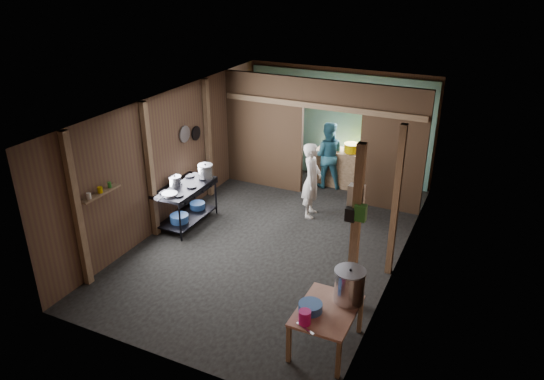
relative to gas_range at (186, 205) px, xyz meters
The scene contains 42 objects.
floor 1.93m from the gas_range, ahead, with size 4.50×7.00×0.00m, color #282828.
ceiling 2.89m from the gas_range, ahead, with size 4.50×7.00×0.00m, color #484643.
wall_back 4.24m from the gas_range, 63.04° to the left, with size 4.50×0.00×2.60m, color brown.
wall_front 3.90m from the gas_range, 60.35° to the right, with size 4.50×0.00×2.60m, color brown.
wall_left 0.98m from the gas_range, 151.99° to the left, with size 0.00×7.00×2.60m, color brown.
wall_right 4.23m from the gas_range, ahead, with size 0.00×7.00×2.60m, color brown.
partition_left 2.62m from the gas_range, 76.96° to the left, with size 1.85×0.10×2.60m, color #452D1D.
partition_right 4.30m from the gas_range, 34.75° to the left, with size 1.35×0.10×2.60m, color #452D1D.
partition_header 3.72m from the gas_range, 48.37° to the left, with size 1.30×0.10×0.60m, color #452D1D.
turquoise_panel 4.18m from the gas_range, 62.66° to the left, with size 4.40×0.06×2.50m, color #6FACA5.
back_counter 3.83m from the gas_range, 55.29° to the left, with size 1.20×0.50×0.85m, color #9C7B5B.
wall_clock 4.44m from the gas_range, 59.37° to the left, with size 0.20×0.20×0.03m, color silver.
post_left_a 2.58m from the gas_range, 97.12° to the right, with size 0.10×0.12×2.60m, color #9C7B5B.
post_left_b 1.12m from the gas_range, 116.44° to the right, with size 0.10×0.12×2.60m, color #9C7B5B.
post_left_c 1.68m from the gas_range, 102.12° to the left, with size 0.10×0.12×2.60m, color #9C7B5B.
post_right 4.16m from the gas_range, ahead, with size 0.10×0.12×2.60m, color #9C7B5B.
post_free 3.99m from the gas_range, 16.48° to the right, with size 0.12×0.12×2.60m, color #9C7B5B.
cross_beam 3.42m from the gas_range, 51.30° to the left, with size 4.40×0.12×0.12m, color #9C7B5B.
pan_lid_big 1.41m from the gas_range, 118.94° to the left, with size 0.34×0.34×0.03m, color gray.
pan_lid_small 1.55m from the gas_range, 108.32° to the left, with size 0.30×0.30×0.03m, color black.
wall_shelf 2.16m from the gas_range, 98.07° to the right, with size 0.14×0.80×0.03m, color #9C7B5B.
jar_white 2.41m from the gas_range, 97.15° to the right, with size 0.07×0.07×0.10m, color silver.
jar_yellow 2.19m from the gas_range, 98.07° to the right, with size 0.08×0.08×0.10m, color #B49200.
jar_green 2.00m from the gas_range, 99.11° to the right, with size 0.06×0.06×0.10m, color #256A21.
bag_white 4.06m from the gas_range, 15.54° to the right, with size 0.22×0.15×0.32m, color silver.
bag_green 4.15m from the gas_range, 17.02° to the right, with size 0.16×0.12×0.24m, color #256A21.
bag_black 4.01m from the gas_range, 17.91° to the right, with size 0.14×0.10×0.20m, color black.
gas_range is the anchor object (origin of this frame).
prep_table 4.30m from the gas_range, 30.37° to the right, with size 0.75×1.03×0.61m, color tan, non-canonical shape.
stove_pot_large 0.76m from the gas_range, 71.44° to the left, with size 0.30×0.30×0.31m, color #BBBABF, non-canonical shape.
stove_pot_med 0.53m from the gas_range, 159.69° to the right, with size 0.25×0.25×0.22m, color #BBBABF, non-canonical shape.
frying_pan 0.65m from the gas_range, 90.00° to the right, with size 0.30×0.52×0.07m, color gray, non-canonical shape.
blue_tub_front 0.31m from the gas_range, 90.00° to the right, with size 0.36×0.36×0.15m, color #29519A.
blue_tub_back 0.44m from the gas_range, 90.00° to the left, with size 0.31×0.31×0.12m, color #29519A.
stock_pot 4.35m from the gas_range, 25.50° to the right, with size 0.43×0.43×0.50m, color #BBBABF, non-canonical shape.
wash_basin 4.21m from the gas_range, 33.11° to the right, with size 0.32×0.32×0.12m, color #29519A.
pink_bucket 4.39m from the gas_range, 35.87° to the right, with size 0.16×0.16×0.19m, color #CB0E6E.
knife 4.47m from the gas_range, 36.48° to the right, with size 0.30×0.04×0.01m, color #BBBABF.
yellow_tub 3.98m from the gas_range, 52.88° to the left, with size 0.36×0.36×0.20m, color #B49200.
red_cup 3.72m from the gas_range, 58.61° to the left, with size 0.11×0.11×0.13m, color #C13257.
cook 2.55m from the gas_range, 33.80° to the left, with size 0.57×0.37×1.56m, color silver.
worker_back 3.50m from the gas_range, 57.24° to the left, with size 0.75×0.58×1.54m, color #29637A.
Camera 1 is at (3.52, -7.64, 4.84)m, focal length 33.71 mm.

